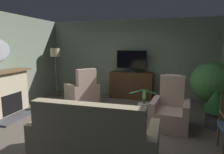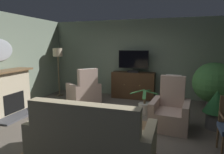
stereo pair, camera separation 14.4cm
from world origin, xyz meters
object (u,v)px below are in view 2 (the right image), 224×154
Objects in this scene: fireplace at (9,93)px; potted_plant_leafy_by_curtain at (217,107)px; potted_plant_tall_palm_by_window at (213,83)px; cat at (53,114)px; potted_plant_small_fern_corner at (144,107)px; folded_newspaper at (105,110)px; armchair_near_window at (170,112)px; television at (133,61)px; tv_cabinet at (133,86)px; floor_lamp at (58,56)px; coffee_table at (110,111)px; tv_remote at (117,108)px; armchair_by_fireplace at (84,92)px; sofa_floral at (90,141)px.

fireplace reaches higher than potted_plant_leafy_by_curtain.
potted_plant_tall_palm_by_window is 4.40m from cat.
potted_plant_tall_palm_by_window is at bearing 26.13° from potted_plant_small_fern_corner.
folded_newspaper is 0.29× the size of potted_plant_small_fern_corner.
armchair_near_window is 1.11× the size of potted_plant_small_fern_corner.
television reaches higher than fireplace.
tv_cabinet reaches higher than potted_plant_leafy_by_curtain.
tv_cabinet is 2.88m from floor_lamp.
fireplace is at bearing -94.45° from floor_lamp.
floor_lamp reaches higher than fireplace.
fireplace is at bearing -177.24° from cat.
armchair_near_window is at bearing -125.22° from potted_plant_tall_palm_by_window.
coffee_table is at bearing -0.13° from fireplace.
television is 0.75× the size of potted_plant_tall_palm_by_window.
potted_plant_small_fern_corner reaches higher than tv_remote.
fireplace is 1.30× the size of coffee_table.
television is at bearing 90.17° from coffee_table.
potted_plant_leafy_by_curtain is at bearing -14.20° from armchair_by_fireplace.
coffee_table is 0.19m from tv_remote.
folded_newspaper is 0.34× the size of potted_plant_leafy_by_curtain.
folded_newspaper is (-0.21, -0.22, -0.01)m from tv_remote.
cat is at bearing -173.28° from armchair_near_window.
floor_lamp reaches higher than cat.
fireplace is at bearing -175.93° from folded_newspaper.
sofa_floral is at bearing -51.26° from floor_lamp.
fireplace is at bearing 179.87° from coffee_table.
floor_lamp is (-4.93, 1.50, 0.93)m from potted_plant_leafy_by_curtain.
potted_plant_small_fern_corner is at bearing -13.15° from armchair_by_fireplace.
television reaches higher than potted_plant_leafy_by_curtain.
television is at bearing 92.05° from sofa_floral.
tv_cabinet is 1.27× the size of armchair_near_window.
sofa_floral is at bearing -84.41° from coffee_table.
tv_cabinet reaches higher than potted_plant_small_fern_corner.
armchair_by_fireplace is 1.78× the size of cat.
television is 2.71m from armchair_near_window.
tv_cabinet is at bearing 10.41° from floor_lamp.
tv_remote is 0.26× the size of cat.
floor_lamp is at bearing 155.79° from armchair_by_fireplace.
armchair_near_window is 1.95m from potted_plant_tall_palm_by_window.
fireplace is 1.20× the size of armchair_by_fireplace.
floor_lamp is (-2.80, 2.01, 1.01)m from tv_remote.
folded_newspaper is at bearing -2.15° from fireplace.
folded_newspaper is 0.25× the size of armchair_by_fireplace.
folded_newspaper is 2.45m from potted_plant_leafy_by_curtain.
fireplace is at bearing -137.83° from television.
sofa_floral is (0.14, -3.98, -0.10)m from tv_cabinet.
potted_plant_tall_palm_by_window is at bearing 13.83° from tv_remote.
potted_plant_leafy_by_curtain is 1.73m from potted_plant_small_fern_corner.
potted_plant_tall_palm_by_window is at bearing 20.41° from fireplace.
coffee_table is (0.01, -2.62, -0.07)m from tv_cabinet.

